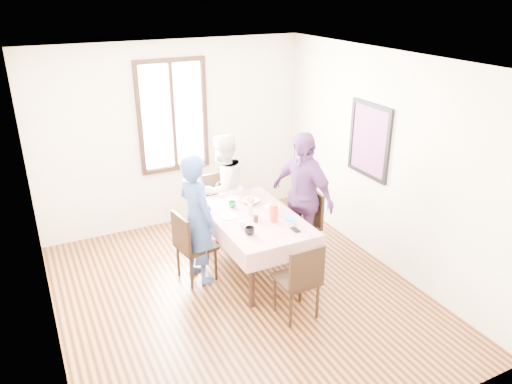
% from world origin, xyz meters
% --- Properties ---
extents(ground, '(4.50, 4.50, 0.00)m').
position_xyz_m(ground, '(0.00, 0.00, 0.00)').
color(ground, black).
rests_on(ground, ground).
extents(back_wall, '(4.00, 0.00, 4.00)m').
position_xyz_m(back_wall, '(0.00, 2.25, 1.35)').
color(back_wall, beige).
rests_on(back_wall, ground).
extents(right_wall, '(0.00, 4.50, 4.50)m').
position_xyz_m(right_wall, '(2.00, 0.00, 1.35)').
color(right_wall, beige).
rests_on(right_wall, ground).
extents(window_frame, '(1.02, 0.06, 1.62)m').
position_xyz_m(window_frame, '(0.00, 2.23, 1.65)').
color(window_frame, black).
rests_on(window_frame, back_wall).
extents(window_pane, '(0.90, 0.02, 1.50)m').
position_xyz_m(window_pane, '(0.00, 2.24, 1.65)').
color(window_pane, white).
rests_on(window_pane, back_wall).
extents(art_poster, '(0.04, 0.76, 0.96)m').
position_xyz_m(art_poster, '(1.98, 0.30, 1.55)').
color(art_poster, red).
rests_on(art_poster, right_wall).
extents(dining_table, '(0.86, 1.50, 0.75)m').
position_xyz_m(dining_table, '(0.41, 0.44, 0.38)').
color(dining_table, black).
rests_on(dining_table, ground).
extents(tablecloth, '(0.98, 1.62, 0.01)m').
position_xyz_m(tablecloth, '(0.41, 0.44, 0.76)').
color(tablecloth, '#630010').
rests_on(tablecloth, dining_table).
extents(chair_left, '(0.48, 0.48, 0.91)m').
position_xyz_m(chair_left, '(-0.31, 0.58, 0.46)').
color(chair_left, black).
rests_on(chair_left, ground).
extents(chair_right, '(0.46, 0.46, 0.91)m').
position_xyz_m(chair_right, '(1.13, 0.49, 0.46)').
color(chair_right, black).
rests_on(chair_right, ground).
extents(chair_far, '(0.44, 0.44, 0.91)m').
position_xyz_m(chair_far, '(0.41, 1.47, 0.46)').
color(chair_far, black).
rests_on(chair_far, ground).
extents(chair_near, '(0.43, 0.43, 0.91)m').
position_xyz_m(chair_near, '(0.41, -0.59, 0.46)').
color(chair_near, black).
rests_on(chair_near, ground).
extents(person_left, '(0.52, 0.67, 1.62)m').
position_xyz_m(person_left, '(-0.29, 0.58, 0.81)').
color(person_left, navy).
rests_on(person_left, ground).
extents(person_far, '(0.91, 0.82, 1.54)m').
position_xyz_m(person_far, '(0.41, 1.45, 0.77)').
color(person_far, white).
rests_on(person_far, ground).
extents(person_right, '(0.67, 1.09, 1.73)m').
position_xyz_m(person_right, '(1.11, 0.49, 0.86)').
color(person_right, '#5B326A').
rests_on(person_right, ground).
extents(mug_black, '(0.15, 0.15, 0.09)m').
position_xyz_m(mug_black, '(0.15, 0.03, 0.81)').
color(mug_black, black).
rests_on(mug_black, tablecloth).
extents(mug_flag, '(0.14, 0.14, 0.10)m').
position_xyz_m(mug_flag, '(0.64, 0.38, 0.81)').
color(mug_flag, red).
rests_on(mug_flag, tablecloth).
extents(mug_green, '(0.12, 0.12, 0.08)m').
position_xyz_m(mug_green, '(0.27, 0.79, 0.80)').
color(mug_green, '#0C7226').
rests_on(mug_green, tablecloth).
extents(serving_bowl, '(0.29, 0.29, 0.05)m').
position_xyz_m(serving_bowl, '(0.53, 0.80, 0.79)').
color(serving_bowl, white).
rests_on(serving_bowl, tablecloth).
extents(juice_carton, '(0.07, 0.07, 0.21)m').
position_xyz_m(juice_carton, '(0.55, 0.20, 0.87)').
color(juice_carton, red).
rests_on(juice_carton, tablecloth).
extents(butter_tub, '(0.11, 0.11, 0.05)m').
position_xyz_m(butter_tub, '(0.70, 0.06, 0.79)').
color(butter_tub, white).
rests_on(butter_tub, tablecloth).
extents(jam_jar, '(0.06, 0.06, 0.08)m').
position_xyz_m(jam_jar, '(0.35, 0.28, 0.80)').
color(jam_jar, black).
rests_on(jam_jar, tablecloth).
extents(drinking_glass, '(0.06, 0.06, 0.09)m').
position_xyz_m(drinking_glass, '(0.14, 0.21, 0.81)').
color(drinking_glass, silver).
rests_on(drinking_glass, tablecloth).
extents(smartphone, '(0.07, 0.15, 0.01)m').
position_xyz_m(smartphone, '(0.67, -0.11, 0.77)').
color(smartphone, black).
rests_on(smartphone, tablecloth).
extents(flower_vase, '(0.07, 0.07, 0.13)m').
position_xyz_m(flower_vase, '(0.38, 0.50, 0.83)').
color(flower_vase, silver).
rests_on(flower_vase, tablecloth).
extents(plate_left, '(0.20, 0.20, 0.01)m').
position_xyz_m(plate_left, '(0.11, 0.55, 0.77)').
color(plate_left, white).
rests_on(plate_left, tablecloth).
extents(plate_right, '(0.20, 0.20, 0.01)m').
position_xyz_m(plate_right, '(0.72, 0.55, 0.77)').
color(plate_right, white).
rests_on(plate_right, tablecloth).
extents(plate_far, '(0.20, 0.20, 0.01)m').
position_xyz_m(plate_far, '(0.39, 1.04, 0.77)').
color(plate_far, white).
rests_on(plate_far, tablecloth).
extents(butter_lid, '(0.12, 0.12, 0.01)m').
position_xyz_m(butter_lid, '(0.70, 0.06, 0.82)').
color(butter_lid, blue).
rests_on(butter_lid, butter_tub).
extents(flower_bunch, '(0.09, 0.09, 0.10)m').
position_xyz_m(flower_bunch, '(0.38, 0.50, 0.95)').
color(flower_bunch, yellow).
rests_on(flower_bunch, flower_vase).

